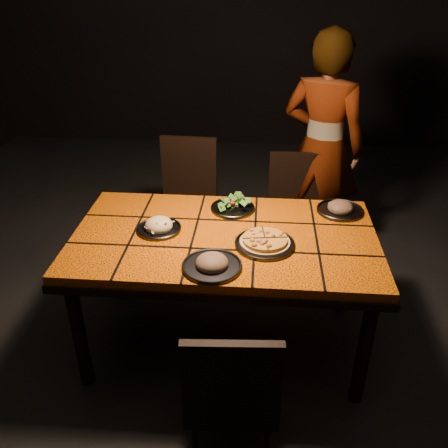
# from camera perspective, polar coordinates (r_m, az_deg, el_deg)

# --- Properties ---
(room_shell) EXTENTS (6.04, 7.04, 3.08)m
(room_shell) POSITION_cam_1_polar(r_m,az_deg,el_deg) (2.21, 0.07, 15.69)
(room_shell) COLOR black
(room_shell) RESTS_ON ground
(dining_table) EXTENTS (1.62, 0.92, 0.75)m
(dining_table) POSITION_cam_1_polar(r_m,az_deg,el_deg) (2.54, 0.06, -2.78)
(dining_table) COLOR orange
(dining_table) RESTS_ON ground
(chair_near) EXTENTS (0.40, 0.40, 0.84)m
(chair_near) POSITION_cam_1_polar(r_m,az_deg,el_deg) (2.05, 0.90, -19.60)
(chair_near) COLOR black
(chair_near) RESTS_ON ground
(chair_far_left) EXTENTS (0.43, 0.43, 0.91)m
(chair_far_left) POSITION_cam_1_polar(r_m,az_deg,el_deg) (3.49, -4.45, 3.82)
(chair_far_left) COLOR black
(chair_far_left) RESTS_ON ground
(chair_far_right) EXTENTS (0.38, 0.38, 0.83)m
(chair_far_right) POSITION_cam_1_polar(r_m,az_deg,el_deg) (3.46, 8.43, 2.45)
(chair_far_right) COLOR black
(chair_far_right) RESTS_ON ground
(diner) EXTENTS (0.71, 0.60, 1.65)m
(diner) POSITION_cam_1_polar(r_m,az_deg,el_deg) (3.51, 11.72, 8.91)
(diner) COLOR brown
(diner) RESTS_ON ground
(plate_pizza) EXTENTS (0.31, 0.31, 0.04)m
(plate_pizza) POSITION_cam_1_polar(r_m,az_deg,el_deg) (2.41, 4.93, -2.22)
(plate_pizza) COLOR #393A3E
(plate_pizza) RESTS_ON dining_table
(plate_pasta) EXTENTS (0.24, 0.24, 0.08)m
(plate_pasta) POSITION_cam_1_polar(r_m,az_deg,el_deg) (2.55, -7.83, -0.33)
(plate_pasta) COLOR #393A3E
(plate_pasta) RESTS_ON dining_table
(plate_salad) EXTENTS (0.26, 0.26, 0.07)m
(plate_salad) POSITION_cam_1_polar(r_m,az_deg,el_deg) (2.73, 1.06, 2.23)
(plate_salad) COLOR #393A3E
(plate_salad) RESTS_ON dining_table
(plate_mushroom_a) EXTENTS (0.29, 0.29, 0.09)m
(plate_mushroom_a) POSITION_cam_1_polar(r_m,az_deg,el_deg) (2.23, -1.46, -4.74)
(plate_mushroom_a) COLOR #393A3E
(plate_mushroom_a) RESTS_ON dining_table
(plate_mushroom_b) EXTENTS (0.27, 0.27, 0.09)m
(plate_mushroom_b) POSITION_cam_1_polar(r_m,az_deg,el_deg) (2.79, 13.81, 1.89)
(plate_mushroom_b) COLOR #393A3E
(plate_mushroom_b) RESTS_ON dining_table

